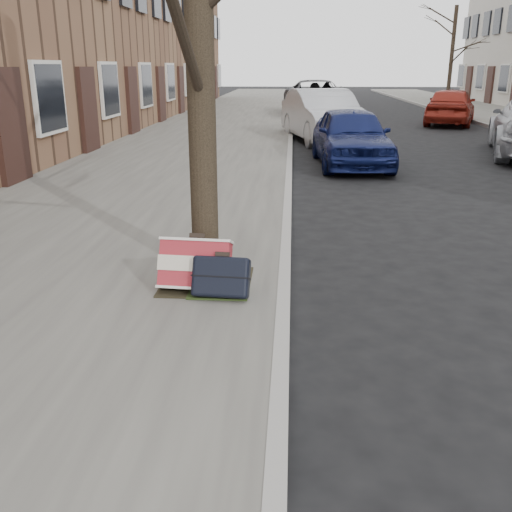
# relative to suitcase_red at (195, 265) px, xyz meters

# --- Properties ---
(ground) EXTENTS (120.00, 120.00, 0.00)m
(ground) POSITION_rel_suitcase_red_xyz_m (2.07, -0.99, -0.37)
(ground) COLOR black
(ground) RESTS_ON ground
(near_sidewalk) EXTENTS (5.00, 70.00, 0.12)m
(near_sidewalk) POSITION_rel_suitcase_red_xyz_m (-1.63, 14.01, -0.31)
(near_sidewalk) COLOR slate
(near_sidewalk) RESTS_ON ground
(house_near) EXTENTS (6.80, 40.00, 7.00)m
(house_near) POSITION_rel_suitcase_red_xyz_m (-7.53, 15.01, 3.13)
(house_near) COLOR brown
(house_near) RESTS_ON ground
(dirt_patch) EXTENTS (0.85, 0.85, 0.02)m
(dirt_patch) POSITION_rel_suitcase_red_xyz_m (0.07, 0.21, -0.24)
(dirt_patch) COLOR black
(dirt_patch) RESTS_ON near_sidewalk
(suitcase_red) EXTENTS (0.68, 0.41, 0.50)m
(suitcase_red) POSITION_rel_suitcase_red_xyz_m (0.00, 0.00, 0.00)
(suitcase_red) COLOR maroon
(suitcase_red) RESTS_ON near_sidewalk
(suitcase_navy) EXTENTS (0.54, 0.34, 0.40)m
(suitcase_navy) POSITION_rel_suitcase_red_xyz_m (0.26, -0.15, -0.05)
(suitcase_navy) COLOR black
(suitcase_navy) RESTS_ON near_sidewalk
(car_near_front) EXTENTS (1.72, 3.83, 1.28)m
(car_near_front) POSITION_rel_suitcase_red_xyz_m (2.17, 7.92, 0.27)
(car_near_front) COLOR #0F1748
(car_near_front) RESTS_ON ground
(car_near_mid) EXTENTS (2.52, 4.74, 1.48)m
(car_near_mid) POSITION_rel_suitcase_red_xyz_m (1.75, 12.12, 0.37)
(car_near_mid) COLOR #B2B4BA
(car_near_mid) RESTS_ON ground
(car_near_back) EXTENTS (2.93, 5.71, 1.54)m
(car_near_back) POSITION_rel_suitcase_red_xyz_m (1.86, 20.89, 0.40)
(car_near_back) COLOR #37363B
(car_near_back) RESTS_ON ground
(car_far_back) EXTENTS (2.85, 4.37, 1.38)m
(car_far_back) POSITION_rel_suitcase_red_xyz_m (6.77, 17.47, 0.32)
(car_far_back) COLOR maroon
(car_far_back) RESTS_ON ground
(tree_far_c) EXTENTS (0.21, 0.21, 5.00)m
(tree_far_c) POSITION_rel_suitcase_red_xyz_m (9.27, 27.81, 2.25)
(tree_far_c) COLOR black
(tree_far_c) RESTS_ON far_sidewalk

